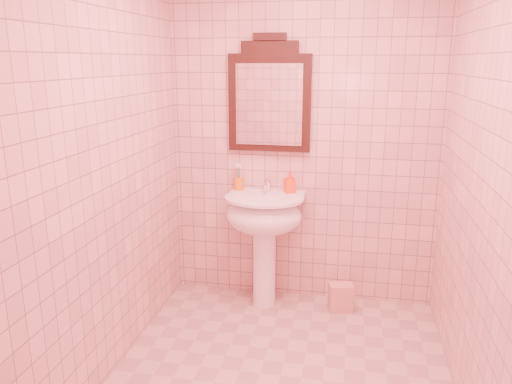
% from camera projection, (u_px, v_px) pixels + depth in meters
% --- Properties ---
extents(floor, '(2.20, 2.20, 0.00)m').
position_uv_depth(floor, '(281.00, 376.00, 2.98)').
color(floor, '#C5A48E').
rests_on(floor, ground).
extents(back_wall, '(2.00, 0.02, 2.50)m').
position_uv_depth(back_wall, '(304.00, 140.00, 3.71)').
color(back_wall, beige).
rests_on(back_wall, floor).
extents(pedestal_sink, '(0.58, 0.58, 0.86)m').
position_uv_depth(pedestal_sink, '(264.00, 223.00, 3.69)').
color(pedestal_sink, white).
rests_on(pedestal_sink, floor).
extents(faucet, '(0.04, 0.16, 0.11)m').
position_uv_depth(faucet, '(267.00, 185.00, 3.75)').
color(faucet, white).
rests_on(faucet, pedestal_sink).
extents(mirror, '(0.61, 0.06, 0.85)m').
position_uv_depth(mirror, '(269.00, 98.00, 3.65)').
color(mirror, black).
rests_on(mirror, back_wall).
extents(toothbrush_cup, '(0.08, 0.08, 0.18)m').
position_uv_depth(toothbrush_cup, '(239.00, 183.00, 3.82)').
color(toothbrush_cup, orange).
rests_on(toothbrush_cup, pedestal_sink).
extents(soap_dispenser, '(0.10, 0.10, 0.16)m').
position_uv_depth(soap_dispenser, '(290.00, 182.00, 3.72)').
color(soap_dispenser, '#EC4213').
rests_on(soap_dispenser, pedestal_sink).
extents(towel, '(0.19, 0.15, 0.21)m').
position_uv_depth(towel, '(341.00, 297.00, 3.73)').
color(towel, '#D98086').
rests_on(towel, floor).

